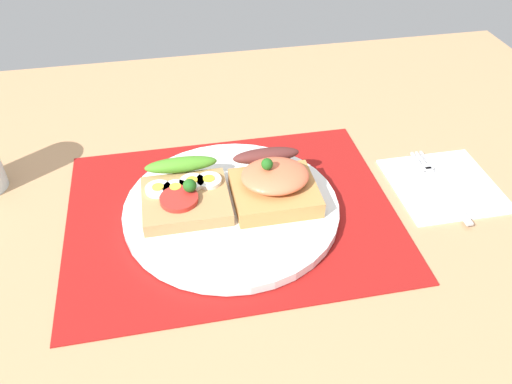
# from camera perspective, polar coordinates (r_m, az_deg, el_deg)

# --- Properties ---
(ground_plane) EXTENTS (1.20, 0.90, 0.03)m
(ground_plane) POSITION_cam_1_polar(r_m,az_deg,el_deg) (0.63, -2.67, -3.50)
(ground_plane) COLOR tan
(placemat) EXTENTS (0.39, 0.30, 0.00)m
(placemat) POSITION_cam_1_polar(r_m,az_deg,el_deg) (0.62, -2.72, -2.32)
(placemat) COLOR maroon
(placemat) RESTS_ON ground_plane
(plate) EXTENTS (0.26, 0.26, 0.01)m
(plate) POSITION_cam_1_polar(r_m,az_deg,el_deg) (0.62, -2.74, -1.82)
(plate) COLOR white
(plate) RESTS_ON placemat
(sandwich_egg_tomato) EXTENTS (0.10, 0.11, 0.04)m
(sandwich_egg_tomato) POSITION_cam_1_polar(r_m,az_deg,el_deg) (0.61, -7.93, -0.10)
(sandwich_egg_tomato) COLOR #AB804E
(sandwich_egg_tomato) RESTS_ON plate
(sandwich_salmon) EXTENTS (0.10, 0.10, 0.06)m
(sandwich_salmon) POSITION_cam_1_polar(r_m,az_deg,el_deg) (0.61, 1.97, 1.11)
(sandwich_salmon) COLOR #B58144
(sandwich_salmon) RESTS_ON plate
(napkin) EXTENTS (0.13, 0.13, 0.01)m
(napkin) POSITION_cam_1_polar(r_m,az_deg,el_deg) (0.70, 20.20, 0.69)
(napkin) COLOR white
(napkin) RESTS_ON ground_plane
(fork) EXTENTS (0.02, 0.15, 0.00)m
(fork) POSITION_cam_1_polar(r_m,az_deg,el_deg) (0.69, 19.63, 0.95)
(fork) COLOR #B7B7BC
(fork) RESTS_ON napkin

